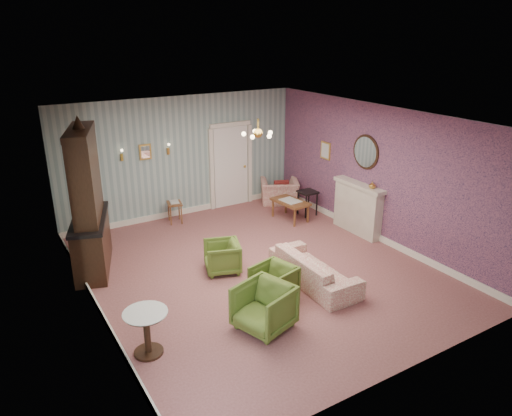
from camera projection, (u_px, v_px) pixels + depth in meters
floor at (258, 270)px, 9.22m from camera, size 7.00×7.00×0.00m
ceiling at (258, 119)px, 8.21m from camera, size 7.00×7.00×0.00m
wall_back at (182, 157)px, 11.52m from camera, size 6.00×0.00×6.00m
wall_front at (406, 279)px, 5.91m from camera, size 6.00×0.00×6.00m
wall_left at (89, 233)px, 7.26m from camera, size 0.00×7.00×7.00m
wall_right at (379, 174)px, 10.17m from camera, size 0.00×7.00×7.00m
wall_right_floral at (378, 174)px, 10.16m from camera, size 0.00×7.00×7.00m
door at (231, 165)px, 12.25m from camera, size 1.12×0.12×2.16m
olive_chair_a at (264, 305)px, 7.30m from camera, size 0.93×0.96×0.80m
olive_chair_b at (274, 281)px, 8.14m from camera, size 0.75×0.78×0.66m
olive_chair_c at (222, 255)px, 9.07m from camera, size 0.77×0.80×0.66m
sofa_chintz at (314, 264)px, 8.63m from camera, size 0.61×1.94×0.75m
wingback_chair at (279, 188)px, 12.62m from camera, size 1.14×1.01×0.84m
dresser at (86, 198)px, 8.80m from camera, size 1.11×1.83×2.88m
fireplace at (358, 208)px, 10.73m from camera, size 0.30×1.40×1.16m
mantel_vase at (372, 185)px, 10.17m from camera, size 0.15×0.15×0.15m
oval_mirror at (366, 152)px, 10.33m from camera, size 0.04×0.76×0.84m
framed_print at (326, 151)px, 11.51m from camera, size 0.04×0.34×0.42m
coffee_table at (290, 210)px, 11.57m from camera, size 0.62×1.00×0.48m
side_table_black at (307, 203)px, 11.83m from camera, size 0.41×0.41×0.62m
pedestal_table at (147, 333)px, 6.74m from camera, size 0.63×0.63×0.68m
nesting_table at (175, 212)px, 11.40m from camera, size 0.41×0.48×0.54m
gilt_mirror_back at (145, 152)px, 10.96m from camera, size 0.28×0.06×0.36m
sconce_left at (122, 155)px, 10.68m from camera, size 0.16×0.12×0.30m
sconce_right at (168, 149)px, 11.21m from camera, size 0.16×0.12×0.30m
chandelier at (258, 134)px, 8.30m from camera, size 0.56×0.56×0.36m
burgundy_cushion at (281, 187)px, 12.45m from camera, size 0.41×0.28×0.39m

